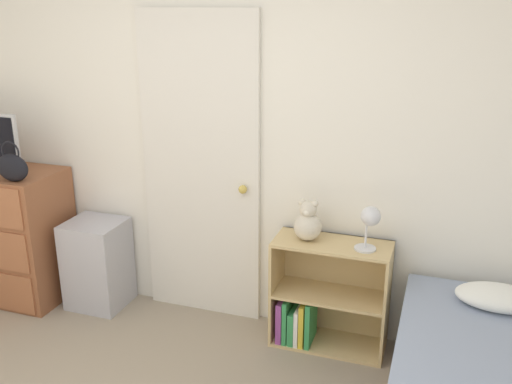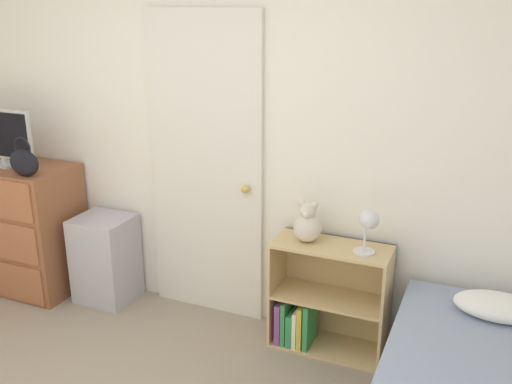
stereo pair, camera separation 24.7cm
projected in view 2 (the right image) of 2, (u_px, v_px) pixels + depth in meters
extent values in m
cube|color=white|center=(233.00, 135.00, 3.70)|extent=(10.00, 0.06, 2.55)
cube|color=silver|center=(205.00, 170.00, 3.80)|extent=(0.82, 0.04, 2.07)
sphere|color=gold|center=(245.00, 189.00, 3.67)|extent=(0.06, 0.06, 0.06)
cube|color=brown|center=(16.00, 225.00, 4.33)|extent=(0.97, 0.50, 0.97)
cube|color=#B7B7BC|center=(5.00, 164.00, 4.15)|extent=(0.20, 0.16, 0.01)
cylinder|color=#B7B7BC|center=(4.00, 160.00, 4.15)|extent=(0.04, 0.04, 0.04)
cube|color=#B7B7BC|center=(0.00, 134.00, 4.08)|extent=(0.57, 0.02, 0.36)
ellipsoid|color=black|center=(24.00, 163.00, 3.87)|extent=(0.24, 0.10, 0.19)
torus|color=black|center=(22.00, 147.00, 3.83)|extent=(0.14, 0.01, 0.14)
cube|color=#ADADB7|center=(106.00, 258.00, 4.16)|extent=(0.39, 0.36, 0.64)
cube|color=tan|center=(277.00, 287.00, 3.67)|extent=(0.02, 0.31, 0.71)
cube|color=tan|center=(386.00, 309.00, 3.40)|extent=(0.02, 0.31, 0.71)
cube|color=tan|center=(327.00, 345.00, 3.65)|extent=(0.68, 0.31, 0.02)
cube|color=tan|center=(330.00, 298.00, 3.54)|extent=(0.68, 0.31, 0.02)
cube|color=tan|center=(332.00, 247.00, 3.43)|extent=(0.68, 0.31, 0.02)
cube|color=tan|center=(336.00, 287.00, 3.67)|extent=(0.72, 0.01, 0.71)
cube|color=#8C3F8C|center=(282.00, 319.00, 3.66)|extent=(0.04, 0.19, 0.28)
cube|color=#338C4C|center=(288.00, 318.00, 3.66)|extent=(0.03, 0.22, 0.30)
cube|color=#338C4C|center=(294.00, 325.00, 3.66)|extent=(0.04, 0.21, 0.22)
cube|color=white|center=(298.00, 326.00, 3.63)|extent=(0.03, 0.18, 0.24)
cube|color=gold|center=(304.00, 323.00, 3.61)|extent=(0.03, 0.20, 0.29)
cube|color=#338C4C|center=(310.00, 322.00, 3.61)|extent=(0.03, 0.22, 0.31)
sphere|color=beige|center=(307.00, 228.00, 3.45)|extent=(0.17, 0.17, 0.17)
sphere|color=beige|center=(308.00, 210.00, 3.42)|extent=(0.11, 0.11, 0.11)
sphere|color=silver|center=(306.00, 214.00, 3.38)|extent=(0.04, 0.04, 0.04)
sphere|color=beige|center=(302.00, 203.00, 3.42)|extent=(0.04, 0.04, 0.04)
sphere|color=beige|center=(315.00, 205.00, 3.39)|extent=(0.04, 0.04, 0.04)
cylinder|color=silver|center=(364.00, 252.00, 3.32)|extent=(0.13, 0.13, 0.01)
cylinder|color=silver|center=(365.00, 237.00, 3.29)|extent=(0.01, 0.01, 0.17)
sphere|color=silver|center=(369.00, 219.00, 3.23)|extent=(0.12, 0.12, 0.12)
ellipsoid|color=white|center=(498.00, 307.00, 3.01)|extent=(0.46, 0.28, 0.12)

